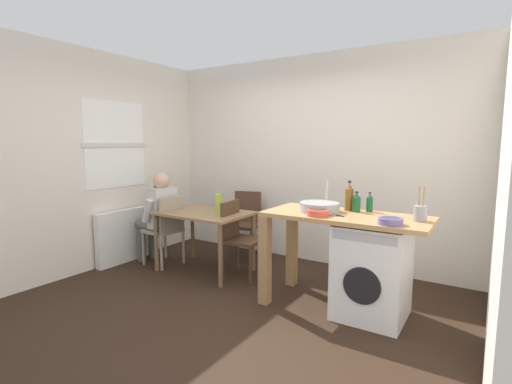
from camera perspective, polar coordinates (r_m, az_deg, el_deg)
name	(u,v)px	position (r m, az deg, el deg)	size (l,w,h in m)	color
ground_plane	(234,305)	(3.85, -3.36, -16.71)	(5.46, 5.46, 0.00)	black
wall_back	(311,160)	(5.04, 8.32, 4.82)	(4.60, 0.10, 2.70)	silver
wall_window_side	(93,161)	(5.09, -23.49, 4.34)	(0.12, 3.80, 2.70)	silver
wall_counter_side	(509,179)	(2.85, 34.06, 1.59)	(0.10, 3.80, 2.70)	silver
radiator	(124,236)	(5.30, -19.46, -6.34)	(0.10, 0.80, 0.70)	white
dining_table	(204,220)	(4.65, -7.85, -4.18)	(1.10, 0.76, 0.74)	olive
chair_person_seat	(167,227)	(4.97, -13.43, -5.16)	(0.43, 0.43, 0.90)	gray
chair_opposite	(238,235)	(4.42, -2.73, -6.52)	(0.44, 0.44, 0.90)	#4C3323
chair_spare_by_wall	(245,220)	(5.23, -1.63, -4.32)	(0.49, 0.49, 0.90)	#4C3323
seated_person	(158,213)	(5.06, -14.66, -3.08)	(0.51, 0.52, 1.20)	#595651
kitchen_counter	(324,228)	(3.68, 10.29, -5.46)	(1.50, 0.68, 0.92)	tan
washing_machine	(372,271)	(3.62, 17.22, -11.34)	(0.60, 0.61, 0.86)	white
sink_basin	(319,207)	(3.66, 9.62, -2.27)	(0.38, 0.38, 0.09)	#9EA0A5
tap	(327,195)	(3.81, 10.71, -0.46)	(0.02, 0.02, 0.28)	#B2B2B7
bottle_tall_green	(349,197)	(3.77, 13.96, -0.75)	(0.08, 0.08, 0.29)	brown
bottle_squat_brown	(356,203)	(3.72, 14.99, -1.58)	(0.08, 0.08, 0.20)	#19592D
bottle_clear_small	(370,203)	(3.76, 16.87, -1.59)	(0.06, 0.06, 0.19)	#19592D
mixing_bowl	(318,212)	(3.45, 9.37, -3.08)	(0.20, 0.20, 0.06)	#D84C38
utensil_crock	(420,213)	(3.46, 23.69, -2.94)	(0.11, 0.11, 0.30)	gray
colander	(390,221)	(3.24, 19.75, -4.13)	(0.20, 0.20, 0.06)	slate
vase	(219,203)	(4.59, -5.66, -1.67)	(0.09, 0.09, 0.22)	#A8C63D
scissors	(337,215)	(3.50, 12.17, -3.47)	(0.15, 0.06, 0.01)	#B2B2B7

